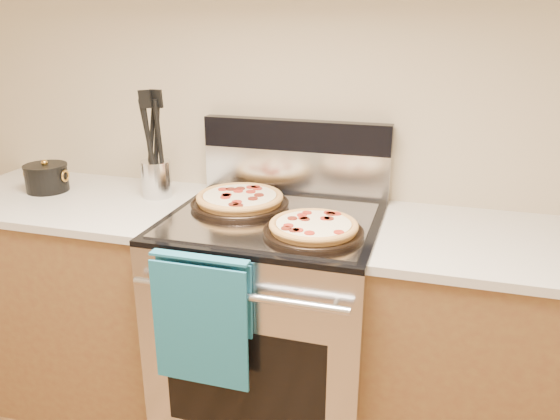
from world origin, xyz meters
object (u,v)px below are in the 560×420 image
(pepperoni_pizza_front, at_px, (314,228))
(utensil_crock, at_px, (157,179))
(range_body, at_px, (273,331))
(pepperoni_pizza_back, at_px, (240,200))
(saucepan, at_px, (47,179))

(pepperoni_pizza_front, distance_m, utensil_crock, 0.76)
(range_body, height_order, pepperoni_pizza_back, pepperoni_pizza_back)
(pepperoni_pizza_back, distance_m, utensil_crock, 0.39)
(pepperoni_pizza_back, relative_size, saucepan, 2.14)
(pepperoni_pizza_back, bearing_deg, saucepan, 179.92)
(range_body, bearing_deg, utensil_crock, 165.87)
(range_body, height_order, pepperoni_pizza_front, pepperoni_pizza_front)
(pepperoni_pizza_back, bearing_deg, utensil_crock, 170.41)
(range_body, bearing_deg, pepperoni_pizza_front, -35.84)
(pepperoni_pizza_front, xyz_separation_m, utensil_crock, (-0.71, 0.26, 0.04))
(range_body, xyz_separation_m, pepperoni_pizza_back, (-0.15, 0.07, 0.50))
(pepperoni_pizza_front, relative_size, saucepan, 1.92)
(range_body, relative_size, saucepan, 5.27)
(range_body, height_order, saucepan, saucepan)
(pepperoni_pizza_front, height_order, utensil_crock, utensil_crock)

